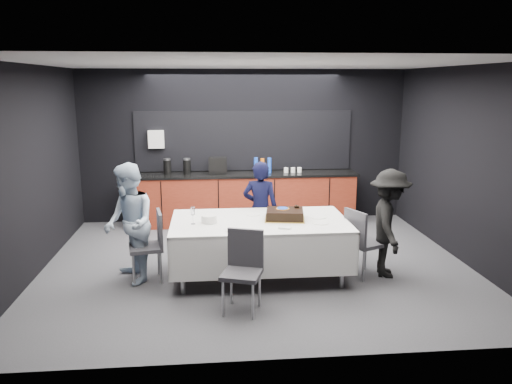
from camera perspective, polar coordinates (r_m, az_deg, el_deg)
ground at (r=7.22m, az=0.07°, el=-8.34°), size 6.00×6.00×0.00m
room_shell at (r=6.79m, az=0.08°, el=6.50°), size 6.04×5.04×2.82m
kitchenette at (r=9.18m, az=-1.33°, el=-0.27°), size 4.10×0.64×2.05m
party_table at (r=6.64m, az=0.40°, el=-4.38°), size 2.32×1.32×0.78m
cake_assembly at (r=6.64m, az=3.31°, el=-2.57°), size 0.58×0.50×0.17m
plate_stack at (r=6.49m, az=-5.39°, el=-3.08°), size 0.20×0.20×0.10m
loose_plate_near at (r=6.14m, az=-2.67°, el=-4.40°), size 0.19×0.19×0.01m
loose_plate_right_a at (r=6.78m, az=7.13°, el=-2.86°), size 0.22×0.22×0.01m
loose_plate_right_b at (r=6.51m, az=7.39°, el=-3.50°), size 0.22×0.22×0.01m
loose_plate_far at (r=6.87m, az=-0.31°, el=-2.56°), size 0.20×0.20×0.01m
fork_pile at (r=6.22m, az=3.31°, el=-4.10°), size 0.18×0.15×0.02m
champagne_flute at (r=6.42m, az=-7.24°, el=-2.30°), size 0.06×0.06×0.22m
chair_left at (r=6.68m, az=-11.83°, el=-5.49°), size 0.49×0.49×0.92m
chair_right at (r=6.80m, az=11.92°, el=-5.18°), size 0.56×0.56×0.92m
chair_near at (r=5.72m, az=-1.46°, el=-8.30°), size 0.53×0.53×0.92m
person_center at (r=7.36m, az=0.51°, el=-2.02°), size 0.60×0.48×1.45m
person_left at (r=6.62m, az=-14.30°, el=-3.54°), size 0.84×0.93×1.57m
person_right at (r=6.88m, az=14.96°, el=-3.47°), size 0.73×1.03×1.45m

